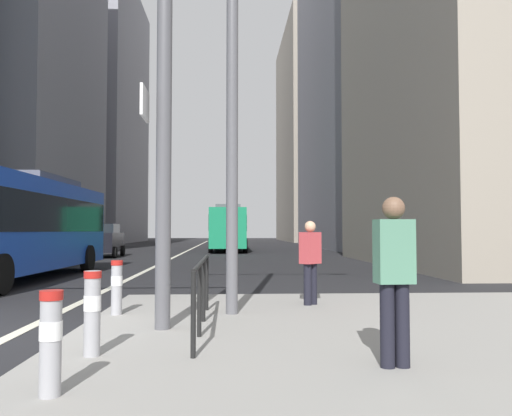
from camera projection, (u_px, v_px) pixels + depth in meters
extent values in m
plane|color=black|center=(168.00, 260.00, 27.34)|extent=(160.00, 160.00, 0.00)
cube|color=gray|center=(410.00, 347.00, 6.66)|extent=(9.00, 10.00, 0.15)
cube|color=beige|center=(185.00, 252.00, 37.31)|extent=(0.20, 80.00, 0.01)
cube|color=gray|center=(83.00, 114.00, 68.65)|extent=(13.56, 22.68, 33.60)
cube|color=gray|center=(376.00, 2.00, 49.27)|extent=(11.89, 23.49, 46.15)
cube|color=gray|center=(321.00, 137.00, 78.69)|extent=(11.46, 24.65, 31.23)
cube|color=blue|center=(15.00, 225.00, 16.14)|extent=(2.78, 11.23, 2.75)
cube|color=black|center=(15.00, 214.00, 16.15)|extent=(2.81, 11.01, 1.10)
cube|color=#4C4C51|center=(37.00, 181.00, 17.88)|extent=(1.85, 4.06, 0.30)
cylinder|color=black|center=(0.00, 274.00, 12.55)|extent=(0.32, 1.01, 1.00)
cylinder|color=black|center=(88.00, 258.00, 19.69)|extent=(0.32, 1.01, 1.00)
cylinder|color=black|center=(23.00, 259.00, 19.62)|extent=(0.32, 1.01, 1.00)
cube|color=#198456|center=(228.00, 228.00, 40.16)|extent=(2.59, 11.73, 2.75)
cube|color=black|center=(228.00, 224.00, 40.18)|extent=(2.62, 11.50, 1.10)
cube|color=#4C4C51|center=(228.00, 207.00, 38.47)|extent=(1.78, 4.23, 0.30)
cylinder|color=black|center=(215.00, 243.00, 43.80)|extent=(0.31, 1.00, 1.00)
cylinder|color=black|center=(243.00, 243.00, 43.90)|extent=(0.31, 1.00, 1.00)
cylinder|color=black|center=(211.00, 246.00, 36.31)|extent=(0.31, 1.00, 1.00)
cylinder|color=black|center=(245.00, 246.00, 36.42)|extent=(0.31, 1.00, 1.00)
cube|color=black|center=(103.00, 242.00, 30.63)|extent=(1.98, 4.37, 1.10)
cube|color=black|center=(104.00, 228.00, 30.82)|extent=(1.61, 2.38, 0.52)
cylinder|color=black|center=(115.00, 253.00, 29.25)|extent=(0.25, 0.65, 0.64)
cylinder|color=black|center=(81.00, 253.00, 29.07)|extent=(0.25, 0.65, 0.64)
cylinder|color=black|center=(123.00, 251.00, 32.15)|extent=(0.25, 0.65, 0.64)
cylinder|color=black|center=(92.00, 251.00, 31.97)|extent=(0.25, 0.65, 0.64)
cube|color=maroon|center=(231.00, 237.00, 52.82)|extent=(1.83, 4.22, 1.10)
cube|color=black|center=(232.00, 229.00, 52.70)|extent=(1.52, 2.29, 0.52)
cylinder|color=black|center=(222.00, 242.00, 54.16)|extent=(0.23, 0.64, 0.64)
cylinder|color=black|center=(240.00, 242.00, 54.27)|extent=(0.23, 0.64, 0.64)
cylinder|color=black|center=(222.00, 243.00, 51.31)|extent=(0.23, 0.64, 0.64)
cylinder|color=black|center=(241.00, 243.00, 51.42)|extent=(0.23, 0.64, 0.64)
cylinder|color=#515156|center=(164.00, 121.00, 7.58)|extent=(0.22, 0.22, 6.00)
cube|color=white|center=(145.00, 104.00, 7.40)|extent=(0.04, 0.60, 0.44)
cylinder|color=#56565B|center=(232.00, 80.00, 8.99)|extent=(0.20, 0.20, 8.00)
cylinder|color=#99999E|center=(51.00, 343.00, 4.44)|extent=(0.18, 0.18, 0.89)
cylinder|color=white|center=(51.00, 331.00, 4.45)|extent=(0.19, 0.19, 0.16)
cylinder|color=#B21E19|center=(51.00, 295.00, 4.46)|extent=(0.20, 0.20, 0.08)
cylinder|color=#99999E|center=(92.00, 313.00, 5.87)|extent=(0.18, 0.18, 0.95)
cylinder|color=white|center=(92.00, 303.00, 5.87)|extent=(0.19, 0.19, 0.17)
cylinder|color=#B21E19|center=(93.00, 274.00, 5.89)|extent=(0.20, 0.20, 0.08)
cylinder|color=#99999E|center=(117.00, 287.00, 8.75)|extent=(0.18, 0.18, 0.90)
cylinder|color=white|center=(117.00, 281.00, 8.76)|extent=(0.19, 0.19, 0.16)
cylinder|color=#B21E19|center=(117.00, 263.00, 8.77)|extent=(0.20, 0.20, 0.08)
cylinder|color=black|center=(193.00, 315.00, 5.78)|extent=(0.06, 0.06, 0.95)
cylinder|color=black|center=(199.00, 301.00, 6.93)|extent=(0.06, 0.06, 0.95)
cylinder|color=black|center=(204.00, 291.00, 8.08)|extent=(0.06, 0.06, 0.95)
cylinder|color=black|center=(207.00, 283.00, 9.23)|extent=(0.06, 0.06, 0.95)
cylinder|color=black|center=(202.00, 262.00, 7.53)|extent=(0.06, 3.46, 0.06)
cylinder|color=black|center=(402.00, 325.00, 5.39)|extent=(0.15, 0.15, 0.86)
cylinder|color=black|center=(387.00, 325.00, 5.37)|extent=(0.15, 0.15, 0.86)
cube|color=#4C7F66|center=(394.00, 251.00, 5.41)|extent=(0.39, 0.26, 0.66)
sphere|color=brown|center=(393.00, 208.00, 5.43)|extent=(0.24, 0.24, 0.24)
cylinder|color=black|center=(308.00, 284.00, 9.85)|extent=(0.15, 0.15, 0.78)
cylinder|color=black|center=(313.00, 284.00, 9.96)|extent=(0.15, 0.15, 0.78)
cube|color=#B73D42|center=(310.00, 248.00, 9.94)|extent=(0.44, 0.43, 0.60)
sphere|color=tan|center=(310.00, 227.00, 9.96)|extent=(0.21, 0.21, 0.21)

